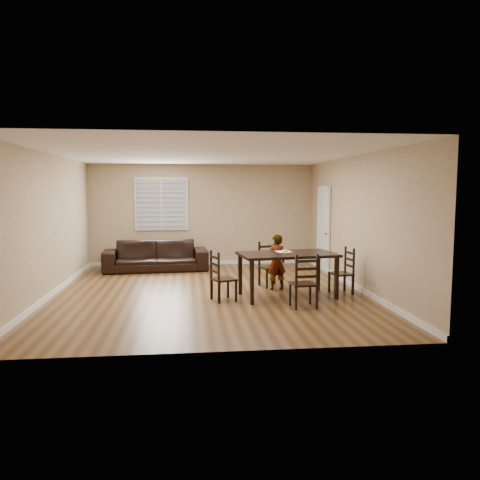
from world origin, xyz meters
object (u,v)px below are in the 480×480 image
at_px(chair_right, 346,272).
at_px(chair_near, 268,266).
at_px(chair_far, 305,284).
at_px(chair_left, 218,278).
at_px(child, 276,262).
at_px(dining_table, 287,258).
at_px(sofa, 156,256).
at_px(donut, 285,250).

bearing_deg(chair_right, chair_near, -131.14).
relative_size(chair_near, chair_far, 1.00).
height_order(chair_left, chair_right, chair_left).
height_order(chair_near, child, child).
distance_m(chair_near, chair_far, 2.04).
height_order(dining_table, chair_far, chair_far).
distance_m(chair_right, sofa, 4.95).
bearing_deg(donut, chair_far, -83.75).
xyz_separation_m(chair_left, sofa, (-1.34, 3.46, -0.04)).
bearing_deg(sofa, dining_table, -54.85).
relative_size(chair_near, donut, 8.49).
bearing_deg(chair_right, donut, -98.51).
xyz_separation_m(chair_near, donut, (0.17, -0.90, 0.44)).
bearing_deg(donut, chair_right, -1.06).
height_order(chair_right, donut, chair_right).
distance_m(child, donut, 0.54).
relative_size(child, donut, 10.23).
bearing_deg(dining_table, chair_right, 0.66).
bearing_deg(child, sofa, -58.38).
height_order(dining_table, chair_near, chair_near).
distance_m(donut, sofa, 4.08).
relative_size(chair_left, donut, 8.32).
distance_m(chair_far, donut, 1.21).
height_order(chair_near, chair_right, chair_near).
bearing_deg(chair_near, sofa, 121.03).
bearing_deg(chair_near, chair_right, -51.73).
height_order(dining_table, donut, donut).
bearing_deg(chair_right, chair_left, -88.90).
bearing_deg(child, chair_left, 21.48).
relative_size(dining_table, chair_near, 2.03).
bearing_deg(donut, child, 100.59).
distance_m(chair_left, child, 1.50).
bearing_deg(chair_left, chair_far, -135.84).
xyz_separation_m(chair_near, chair_right, (1.38, -0.92, -0.01)).
distance_m(chair_left, sofa, 3.72).
distance_m(dining_table, chair_right, 1.27).
relative_size(chair_far, donut, 8.52).
bearing_deg(chair_left, chair_right, -100.75).
relative_size(dining_table, child, 1.68).
bearing_deg(chair_far, dining_table, -86.96).
bearing_deg(child, dining_table, 84.87).
relative_size(chair_far, child, 0.83).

